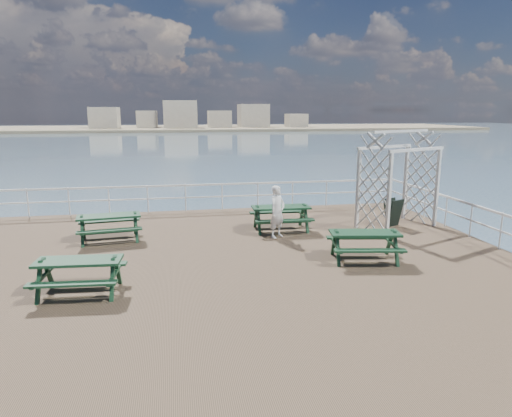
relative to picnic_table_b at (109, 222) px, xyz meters
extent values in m
cube|color=brown|center=(2.45, -3.01, -0.74)|extent=(18.00, 14.00, 0.30)
plane|color=#456075|center=(2.45, 36.99, -2.59)|extent=(300.00, 300.00, 0.00)
cube|color=tan|center=(17.45, 131.99, -2.19)|extent=(160.00, 40.00, 0.80)
cube|color=beige|center=(-17.55, 128.99, 1.21)|extent=(8.00, 8.00, 6.00)
cube|color=beige|center=(-5.55, 128.99, 0.71)|extent=(6.00, 8.00, 5.00)
cube|color=beige|center=(4.45, 128.99, 2.21)|extent=(10.00, 8.00, 8.00)
cube|color=beige|center=(16.45, 128.99, 0.71)|extent=(7.00, 8.00, 5.00)
cube|color=beige|center=(27.45, 128.99, 1.71)|extent=(9.00, 8.00, 7.00)
cube|color=beige|center=(40.45, 128.99, 0.21)|extent=(6.00, 8.00, 4.00)
cylinder|color=brown|center=(9.95, 2.49, -1.94)|extent=(0.36, 0.36, 2.10)
cube|color=white|center=(2.45, 3.84, 0.46)|extent=(17.70, 0.07, 0.07)
cube|color=white|center=(2.45, 3.84, -0.04)|extent=(17.70, 0.05, 0.05)
cube|color=white|center=(11.30, -3.01, 0.46)|extent=(0.07, 13.70, 0.07)
cube|color=white|center=(11.30, -3.01, -0.04)|extent=(0.05, 13.70, 0.05)
cube|color=#12321E|center=(0.00, 0.00, 0.19)|extent=(1.97, 0.97, 0.06)
cube|color=#12321E|center=(-0.08, 0.62, -0.12)|extent=(1.91, 0.50, 0.05)
cube|color=#12321E|center=(0.08, -0.62, -0.12)|extent=(1.91, 0.50, 0.05)
cube|color=#12321E|center=(-0.78, -0.10, -0.14)|extent=(0.28, 1.52, 0.06)
cube|color=#12321E|center=(0.78, 0.10, -0.14)|extent=(0.28, 1.52, 0.06)
cube|color=#12321E|center=(-0.82, 0.21, -0.19)|extent=(0.15, 0.55, 0.92)
cube|color=#12321E|center=(-0.74, -0.41, -0.19)|extent=(0.15, 0.55, 0.92)
cube|color=#12321E|center=(0.74, 0.41, -0.19)|extent=(0.15, 0.55, 0.92)
cube|color=#12321E|center=(0.82, -0.21, -0.19)|extent=(0.15, 0.55, 0.92)
cube|color=#12321E|center=(0.00, 0.00, -0.33)|extent=(1.67, 0.30, 0.06)
cube|color=#12321E|center=(5.53, 0.26, 0.20)|extent=(1.95, 0.79, 0.06)
cube|color=#12321E|center=(5.54, 0.90, -0.11)|extent=(1.93, 0.31, 0.05)
cube|color=#12321E|center=(5.51, -0.38, -0.11)|extent=(1.93, 0.31, 0.05)
cube|color=#12321E|center=(4.73, 0.28, -0.13)|extent=(0.12, 1.55, 0.06)
cube|color=#12321E|center=(6.33, 0.24, -0.13)|extent=(0.12, 1.55, 0.06)
cube|color=#12321E|center=(4.73, 0.60, -0.18)|extent=(0.10, 0.56, 0.94)
cube|color=#12321E|center=(4.72, -0.04, -0.18)|extent=(0.10, 0.56, 0.94)
cube|color=#12321E|center=(6.34, 0.56, -0.18)|extent=(0.10, 0.56, 0.94)
cube|color=#12321E|center=(6.32, -0.08, -0.18)|extent=(0.10, 0.56, 0.94)
cube|color=#12321E|center=(5.53, 0.26, -0.32)|extent=(1.72, 0.13, 0.06)
cube|color=#12321E|center=(-0.10, -4.27, 0.16)|extent=(1.87, 0.84, 0.06)
cube|color=#12321E|center=(-0.05, -3.66, -0.13)|extent=(1.84, 0.39, 0.05)
cube|color=#12321E|center=(-0.14, -4.88, -0.13)|extent=(1.84, 0.39, 0.05)
cube|color=#12321E|center=(-0.85, -4.21, -0.15)|extent=(0.19, 1.47, 0.06)
cube|color=#12321E|center=(0.66, -4.33, -0.15)|extent=(0.19, 1.47, 0.06)
cube|color=#12321E|center=(-0.83, -3.91, -0.20)|extent=(0.12, 0.53, 0.89)
cube|color=#12321E|center=(-0.88, -4.52, -0.20)|extent=(0.12, 0.53, 0.89)
cube|color=#12321E|center=(0.69, -4.02, -0.20)|extent=(0.12, 0.53, 0.89)
cube|color=#12321E|center=(0.64, -4.63, -0.20)|extent=(0.12, 0.53, 0.89)
cube|color=#12321E|center=(-0.10, -4.27, -0.33)|extent=(1.63, 0.20, 0.06)
cube|color=#12321E|center=(7.02, -3.22, 0.17)|extent=(1.94, 1.02, 0.06)
cube|color=#12321E|center=(7.12, -2.62, -0.13)|extent=(1.86, 0.56, 0.05)
cube|color=#12321E|center=(6.92, -3.83, -0.13)|extent=(1.86, 0.56, 0.05)
cube|color=#12321E|center=(6.26, -3.09, -0.15)|extent=(0.33, 1.48, 0.06)
cube|color=#12321E|center=(7.78, -3.35, -0.15)|extent=(0.33, 1.48, 0.06)
cube|color=#12321E|center=(6.31, -2.79, -0.20)|extent=(0.17, 0.54, 0.90)
cube|color=#12321E|center=(6.21, -3.39, -0.20)|extent=(0.17, 0.54, 0.90)
cube|color=#12321E|center=(7.83, -3.05, -0.20)|extent=(0.17, 0.54, 0.90)
cube|color=#12321E|center=(7.72, -3.65, -0.20)|extent=(0.17, 0.54, 0.90)
cube|color=#12321E|center=(7.02, -3.22, -0.33)|extent=(1.63, 0.36, 0.06)
cube|color=white|center=(8.72, -1.07, 0.75)|extent=(0.13, 0.13, 2.68)
cube|color=white|center=(8.20, 0.16, 0.75)|extent=(0.13, 0.13, 2.68)
cube|color=white|center=(10.98, -0.11, 0.75)|extent=(0.13, 0.13, 2.68)
cube|color=white|center=(10.45, 1.12, 0.75)|extent=(0.13, 0.13, 2.68)
cube|color=white|center=(9.85, -0.59, 2.13)|extent=(2.50, 1.14, 0.09)
cube|color=white|center=(9.32, 0.64, 2.13)|extent=(2.50, 1.14, 0.09)
cube|color=white|center=(9.59, 0.03, 2.70)|extent=(2.49, 1.13, 0.08)
cube|color=black|center=(9.55, 0.01, -0.11)|extent=(0.64, 0.47, 0.98)
cube|color=black|center=(9.47, 0.19, -0.11)|extent=(0.64, 0.47, 0.98)
imported|color=white|center=(5.21, -0.57, 0.24)|extent=(0.72, 0.68, 1.66)
camera|label=1|loc=(2.05, -14.31, 3.40)|focal=32.00mm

